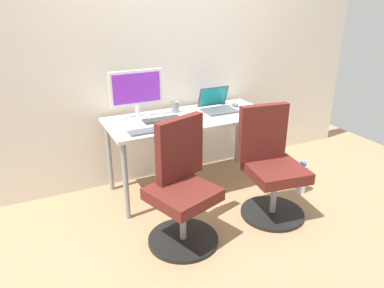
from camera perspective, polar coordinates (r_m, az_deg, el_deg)
ground_plane at (r=3.66m, az=-0.34°, el=-6.54°), size 5.28×5.28×0.00m
back_wall at (r=3.60m, az=-3.24°, el=14.84°), size 4.40×0.04×2.60m
desk at (r=3.40m, az=-0.37°, el=3.13°), size 1.52×0.65×0.72m
office_chair_left at (r=2.75m, az=-1.60°, el=-6.99°), size 0.56×0.56×0.94m
office_chair_right at (r=3.13m, az=12.12°, el=-3.63°), size 0.54×0.54×0.94m
water_bottle_on_floor at (r=3.64m, az=16.64°, el=-5.12°), size 0.09×0.09×0.31m
desktop_monitor at (r=3.31m, az=-8.64°, el=8.18°), size 0.48×0.18×0.43m
open_laptop at (r=3.56m, az=3.93°, el=6.09°), size 0.31×0.29×0.22m
keyboard_by_monitor at (r=3.02m, az=-6.68°, el=2.05°), size 0.34×0.12×0.02m
keyboard_by_laptop at (r=3.28m, az=-4.69°, el=3.81°), size 0.34×0.12×0.02m
mouse_by_monitor at (r=3.71m, az=6.77°, el=6.06°), size 0.06×0.10×0.03m
mouse_by_laptop at (r=3.58m, az=8.00°, el=5.41°), size 0.06×0.10×0.03m
coffee_mug at (r=3.78m, az=4.56°, el=6.92°), size 0.08×0.08×0.09m
pen_cup at (r=3.49m, az=-2.62°, el=5.78°), size 0.07×0.07×0.10m
phone_near_monitor at (r=3.32m, az=0.38°, el=4.07°), size 0.07×0.14×0.01m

